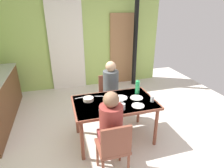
# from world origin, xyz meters

# --- Properties ---
(ground_plane) EXTENTS (6.91, 6.91, 0.00)m
(ground_plane) POSITION_xyz_m (0.00, 0.00, 0.00)
(ground_plane) COLOR beige
(wall_back) EXTENTS (4.62, 0.10, 2.83)m
(wall_back) POSITION_xyz_m (0.00, 2.66, 1.41)
(wall_back) COLOR #A7C764
(wall_back) RESTS_ON ground_plane
(door_wooden) EXTENTS (0.80, 0.05, 2.00)m
(door_wooden) POSITION_xyz_m (1.26, 2.58, 1.00)
(door_wooden) COLOR #976A43
(door_wooden) RESTS_ON ground_plane
(stove_pipe_column) EXTENTS (0.12, 0.12, 2.83)m
(stove_pipe_column) POSITION_xyz_m (1.51, 2.31, 1.41)
(stove_pipe_column) COLOR black
(stove_pipe_column) RESTS_ON ground_plane
(curtain_panel) EXTENTS (0.90, 0.03, 2.38)m
(curtain_panel) POSITION_xyz_m (-0.33, 2.56, 1.19)
(curtain_panel) COLOR white
(curtain_panel) RESTS_ON ground_plane
(dining_table) EXTENTS (1.34, 0.83, 0.73)m
(dining_table) POSITION_xyz_m (0.23, 0.06, 0.65)
(dining_table) COLOR brown
(dining_table) RESTS_ON ground_plane
(chair_near_diner) EXTENTS (0.40, 0.40, 0.87)m
(chair_near_diner) POSITION_xyz_m (-0.02, -0.70, 0.50)
(chair_near_diner) COLOR brown
(chair_near_diner) RESTS_ON ground_plane
(chair_far_diner) EXTENTS (0.40, 0.40, 0.87)m
(chair_far_diner) POSITION_xyz_m (0.35, 0.83, 0.50)
(chair_far_diner) COLOR brown
(chair_far_diner) RESTS_ON ground_plane
(person_near_diner) EXTENTS (0.30, 0.37, 0.77)m
(person_near_diner) POSITION_xyz_m (-0.02, -0.57, 0.78)
(person_near_diner) COLOR brown
(person_near_diner) RESTS_ON ground_plane
(person_far_diner) EXTENTS (0.30, 0.37, 0.77)m
(person_far_diner) POSITION_xyz_m (0.35, 0.69, 0.78)
(person_far_diner) COLOR #55544D
(person_far_diner) RESTS_ON ground_plane
(water_bottle_green_near) EXTENTS (0.07, 0.07, 0.27)m
(water_bottle_green_near) POSITION_xyz_m (0.70, 0.24, 0.85)
(water_bottle_green_near) COLOR green
(water_bottle_green_near) RESTS_ON dining_table
(serving_bowl_center) EXTENTS (0.17, 0.17, 0.05)m
(serving_bowl_center) POSITION_xyz_m (-0.18, 0.21, 0.75)
(serving_bowl_center) COLOR beige
(serving_bowl_center) RESTS_ON dining_table
(dinner_plate_near_left) EXTENTS (0.21, 0.21, 0.01)m
(dinner_plate_near_left) POSITION_xyz_m (0.62, 0.08, 0.73)
(dinner_plate_near_left) COLOR white
(dinner_plate_near_left) RESTS_ON dining_table
(dinner_plate_near_right) EXTENTS (0.23, 0.23, 0.01)m
(dinner_plate_near_right) POSITION_xyz_m (0.36, 0.15, 0.73)
(dinner_plate_near_right) COLOR white
(dinner_plate_near_right) RESTS_ON dining_table
(dinner_plate_far_center) EXTENTS (0.20, 0.20, 0.01)m
(dinner_plate_far_center) POSITION_xyz_m (0.53, -0.18, 0.73)
(dinner_plate_far_center) COLOR white
(dinner_plate_far_center) RESTS_ON dining_table
(drinking_glass_by_near_diner) EXTENTS (0.06, 0.06, 0.09)m
(drinking_glass_by_near_diner) POSITION_xyz_m (0.28, -0.09, 0.77)
(drinking_glass_by_near_diner) COLOR silver
(drinking_glass_by_near_diner) RESTS_ON dining_table
(drinking_glass_by_far_diner) EXTENTS (0.06, 0.06, 0.10)m
(drinking_glass_by_far_diner) POSITION_xyz_m (0.81, -0.11, 0.78)
(drinking_glass_by_far_diner) COLOR silver
(drinking_glass_by_far_diner) RESTS_ON dining_table
(drinking_glass_spare_center) EXTENTS (0.06, 0.06, 0.10)m
(drinking_glass_spare_center) POSITION_xyz_m (0.27, -0.22, 0.78)
(drinking_glass_spare_center) COLOR silver
(drinking_glass_spare_center) RESTS_ON dining_table
(bread_plate_sliced) EXTENTS (0.19, 0.19, 0.02)m
(bread_plate_sliced) POSITION_xyz_m (0.14, 0.02, 0.74)
(bread_plate_sliced) COLOR #DBB77A
(bread_plate_sliced) RESTS_ON dining_table
(cutlery_knife_near) EXTENTS (0.15, 0.03, 0.00)m
(cutlery_knife_near) POSITION_xyz_m (-0.31, 0.35, 0.73)
(cutlery_knife_near) COLOR silver
(cutlery_knife_near) RESTS_ON dining_table
(cutlery_fork_near) EXTENTS (0.15, 0.02, 0.00)m
(cutlery_fork_near) POSITION_xyz_m (-0.01, -0.13, 0.73)
(cutlery_fork_near) COLOR silver
(cutlery_fork_near) RESTS_ON dining_table
(cutlery_knife_far) EXTENTS (0.15, 0.06, 0.00)m
(cutlery_knife_far) POSITION_xyz_m (0.02, 0.32, 0.73)
(cutlery_knife_far) COLOR silver
(cutlery_knife_far) RESTS_ON dining_table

